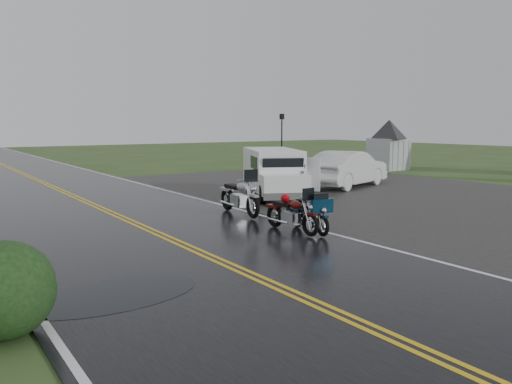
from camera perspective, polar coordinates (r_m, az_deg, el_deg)
ground at (r=11.33m, az=-6.00°, el=-7.25°), size 120.00×120.00×0.00m
road at (r=20.52m, az=-19.48°, el=-0.81°), size 8.00×100.00×0.04m
parking_pad at (r=22.02m, az=13.28°, el=-0.03°), size 14.00×24.00×0.03m
visitor_center at (r=33.21m, az=14.95°, el=6.62°), size 16.00×10.00×4.80m
motorcycle_red at (r=12.85m, az=6.24°, el=-2.65°), size 0.77×2.08×1.23m
motorcycle_teal at (r=12.89m, az=7.64°, el=-2.89°), size 1.04×1.99×1.12m
motorcycle_silver at (r=15.13m, az=-0.37°, el=-0.54°), size 1.17×2.58×1.48m
van_white at (r=18.09m, az=0.74°, el=1.62°), size 3.82×5.34×1.97m
person_at_van at (r=18.57m, az=5.31°, el=0.99°), size 0.65×0.57×1.49m
sedan_white at (r=23.60m, az=10.42°, el=2.56°), size 5.34×3.19×1.66m
lamp_post_far_right at (r=31.69m, az=2.96°, el=5.74°), size 0.31×0.31×3.60m
bush_left at (r=7.81m, az=-26.73°, el=-11.41°), size 1.63×1.63×0.95m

